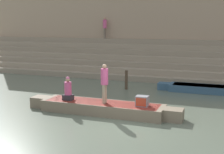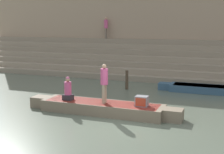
# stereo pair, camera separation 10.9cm
# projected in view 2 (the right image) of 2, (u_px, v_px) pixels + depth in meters

# --- Properties ---
(ground_plane) EXTENTS (120.00, 120.00, 0.00)m
(ground_plane) POSITION_uv_depth(u_px,v_px,m) (123.00, 127.00, 11.50)
(ground_plane) COLOR #566051
(ghat_steps) EXTENTS (36.00, 4.66, 2.60)m
(ghat_steps) POSITION_uv_depth(u_px,v_px,m) (177.00, 64.00, 22.38)
(ghat_steps) COLOR gray
(ghat_steps) RESTS_ON ground
(back_wall) EXTENTS (34.20, 1.28, 9.47)m
(back_wall) POSITION_uv_depth(u_px,v_px,m) (184.00, 12.00, 23.83)
(back_wall) COLOR tan
(back_wall) RESTS_ON ground
(rowboat_main) EXTENTS (6.80, 1.37, 0.48)m
(rowboat_main) POSITION_uv_depth(u_px,v_px,m) (102.00, 107.00, 13.25)
(rowboat_main) COLOR #756651
(rowboat_main) RESTS_ON ground
(person_standing) EXTENTS (0.31, 0.31, 1.65)m
(person_standing) POSITION_uv_depth(u_px,v_px,m) (104.00, 81.00, 12.92)
(person_standing) COLOR gray
(person_standing) RESTS_ON rowboat_main
(person_rowing) EXTENTS (0.43, 0.34, 1.04)m
(person_rowing) POSITION_uv_depth(u_px,v_px,m) (68.00, 90.00, 13.59)
(person_rowing) COLOR #28282D
(person_rowing) RESTS_ON rowboat_main
(tv_set) EXTENTS (0.50, 0.40, 0.42)m
(tv_set) POSITION_uv_depth(u_px,v_px,m) (142.00, 101.00, 12.56)
(tv_set) COLOR slate
(tv_set) RESTS_ON rowboat_main
(moored_boat_shore) EXTENTS (6.25, 1.16, 0.39)m
(moored_boat_shore) POSITION_uv_depth(u_px,v_px,m) (215.00, 89.00, 17.14)
(moored_boat_shore) COLOR #33516B
(moored_boat_shore) RESTS_ON ground
(mooring_post) EXTENTS (0.17, 0.17, 1.10)m
(mooring_post) POSITION_uv_depth(u_px,v_px,m) (127.00, 80.00, 18.12)
(mooring_post) COLOR #473828
(mooring_post) RESTS_ON ground
(person_on_steps) EXTENTS (0.30, 0.30, 1.71)m
(person_on_steps) POSITION_uv_depth(u_px,v_px,m) (106.00, 26.00, 25.30)
(person_on_steps) COLOR #756656
(person_on_steps) RESTS_ON ghat_steps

